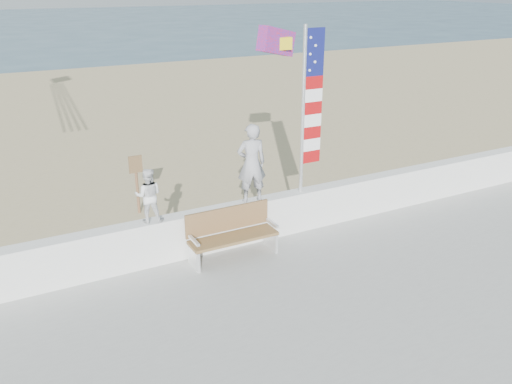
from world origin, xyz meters
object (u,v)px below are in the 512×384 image
bench (231,233)px  child (148,195)px  adult (252,163)px  flag (308,104)px

bench → child: bearing=163.1°
adult → bench: adult is taller
child → flag: 3.77m
adult → flag: (1.32, -0.00, 1.09)m
bench → flag: (2.01, 0.45, 2.30)m
flag → adult: bearing=180.0°
adult → child: size_ratio=1.56×
flag → child: bearing=180.0°
child → bench: size_ratio=0.59×
child → adult: bearing=-157.8°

